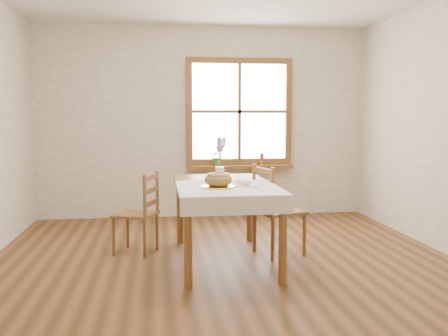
{
  "coord_description": "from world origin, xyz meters",
  "views": [
    {
      "loc": [
        -0.62,
        -4.36,
        1.39
      ],
      "look_at": [
        0.0,
        0.3,
        0.9
      ],
      "focal_mm": 40.0,
      "sensor_mm": 36.0,
      "label": 1
    }
  ],
  "objects_px": {
    "flower_vase": "(220,173)",
    "chair_left": "(135,213)",
    "chair_right": "(279,210)",
    "bread_plate": "(218,187)",
    "dining_table": "(224,192)"
  },
  "relations": [
    {
      "from": "dining_table",
      "to": "bread_plate",
      "type": "xyz_separation_m",
      "value": [
        -0.09,
        -0.32,
        0.1
      ]
    },
    {
      "from": "chair_left",
      "to": "bread_plate",
      "type": "distance_m",
      "value": 1.1
    },
    {
      "from": "flower_vase",
      "to": "chair_left",
      "type": "bearing_deg",
      "value": -175.72
    },
    {
      "from": "bread_plate",
      "to": "chair_right",
      "type": "bearing_deg",
      "value": 35.45
    },
    {
      "from": "dining_table",
      "to": "chair_left",
      "type": "distance_m",
      "value": 0.97
    },
    {
      "from": "dining_table",
      "to": "bread_plate",
      "type": "distance_m",
      "value": 0.35
    },
    {
      "from": "chair_right",
      "to": "flower_vase",
      "type": "relative_size",
      "value": 8.61
    },
    {
      "from": "chair_right",
      "to": "bread_plate",
      "type": "relative_size",
      "value": 3.18
    },
    {
      "from": "bread_plate",
      "to": "dining_table",
      "type": "bearing_deg",
      "value": 73.9
    },
    {
      "from": "dining_table",
      "to": "bread_plate",
      "type": "height_order",
      "value": "bread_plate"
    },
    {
      "from": "chair_left",
      "to": "chair_right",
      "type": "bearing_deg",
      "value": 102.08
    },
    {
      "from": "chair_right",
      "to": "flower_vase",
      "type": "xyz_separation_m",
      "value": [
        -0.57,
        0.3,
        0.35
      ]
    },
    {
      "from": "chair_left",
      "to": "bread_plate",
      "type": "xyz_separation_m",
      "value": [
        0.76,
        -0.71,
        0.35
      ]
    },
    {
      "from": "chair_right",
      "to": "chair_left",
      "type": "bearing_deg",
      "value": 63.32
    },
    {
      "from": "flower_vase",
      "to": "chair_right",
      "type": "bearing_deg",
      "value": -27.61
    }
  ]
}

